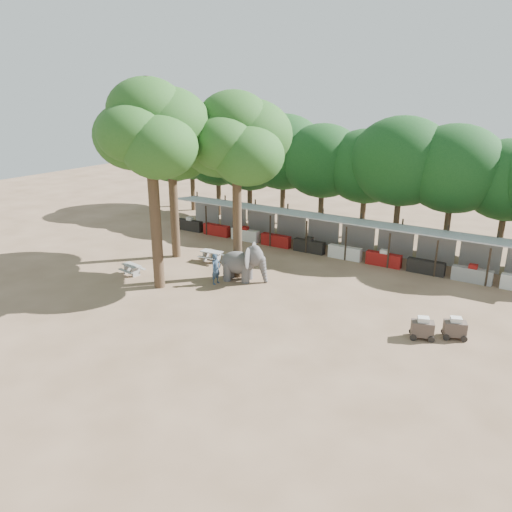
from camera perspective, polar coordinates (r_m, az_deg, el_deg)
The scene contains 12 objects.
ground at distance 25.82m, azimuth -4.09°, elevation -7.57°, with size 100.00×100.00×0.00m, color brown.
vendor_stalls at distance 36.71m, azimuth 8.73°, elevation 2.21°, with size 28.00×2.99×2.80m.
yard_tree_left at distance 34.72m, azimuth -9.71°, elevation 13.05°, with size 7.10×6.90×11.02m.
yard_tree_center at distance 28.95m, azimuth -12.00°, elevation 13.90°, with size 7.10×6.90×12.04m.
yard_tree_back at distance 30.21m, azimuth -2.28°, elevation 13.18°, with size 7.10×6.90×11.36m.
backdrop_trees at distance 40.50m, azimuth 12.04°, elevation 9.81°, with size 46.46×5.95×8.33m.
elephant at distance 30.84m, azimuth -1.45°, elevation -0.74°, with size 3.17×2.32×2.35m.
handler at distance 30.46m, azimuth -4.60°, elevation -1.49°, with size 0.69×0.46×1.90m, color #26384C.
picnic_table_near at distance 32.99m, azimuth -14.00°, elevation -1.36°, with size 1.54×1.43×0.67m.
picnic_table_far at distance 34.59m, azimuth -5.08°, elevation 0.14°, with size 1.59×1.45×0.75m.
cart_front at distance 25.24m, azimuth 18.49°, elevation -7.81°, with size 1.32×1.08×1.11m.
cart_back at distance 25.80m, azimuth 21.79°, elevation -7.64°, with size 1.30×1.08×1.09m.
Camera 1 is at (13.91, -18.59, 11.29)m, focal length 35.00 mm.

